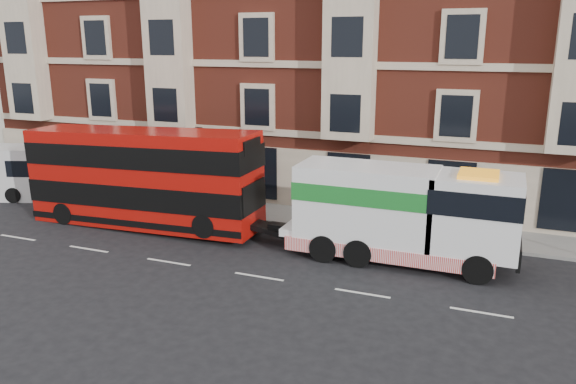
# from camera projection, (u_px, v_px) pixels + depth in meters

# --- Properties ---
(ground) EXTENTS (120.00, 120.00, 0.00)m
(ground) POSITION_uv_depth(u_px,v_px,m) (259.00, 277.00, 21.22)
(ground) COLOR black
(ground) RESTS_ON ground
(sidewalk) EXTENTS (90.00, 3.00, 0.15)m
(sidewalk) POSITION_uv_depth(u_px,v_px,m) (321.00, 218.00, 27.95)
(sidewalk) COLOR slate
(sidewalk) RESTS_ON ground
(victorian_terrace) EXTENTS (45.00, 12.00, 20.40)m
(victorian_terrace) POSITION_uv_depth(u_px,v_px,m) (373.00, 15.00, 31.92)
(victorian_terrace) COLOR maroon
(victorian_terrace) RESTS_ON ground
(lamp_post_west) EXTENTS (0.35, 0.15, 4.35)m
(lamp_post_west) POSITION_uv_depth(u_px,v_px,m) (200.00, 163.00, 28.21)
(lamp_post_west) COLOR black
(lamp_post_west) RESTS_ON sidewalk
(double_decker_bus) EXTENTS (11.47, 2.63, 4.64)m
(double_decker_bus) POSITION_uv_depth(u_px,v_px,m) (143.00, 176.00, 26.41)
(double_decker_bus) COLOR #AB0F09
(double_decker_bus) RESTS_ON ground
(tow_truck) EXTENTS (9.19, 2.72, 3.83)m
(tow_truck) POSITION_uv_depth(u_px,v_px,m) (398.00, 213.00, 22.28)
(tow_truck) COLOR white
(tow_truck) RESTS_ON ground
(pedestrian) EXTENTS (0.74, 0.55, 1.85)m
(pedestrian) POSITION_uv_depth(u_px,v_px,m) (171.00, 191.00, 29.25)
(pedestrian) COLOR black
(pedestrian) RESTS_ON sidewalk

